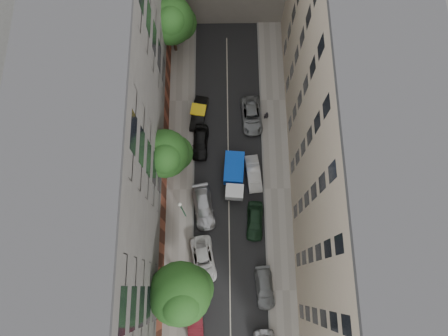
{
  "coord_description": "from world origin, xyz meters",
  "views": [
    {
      "loc": [
        -0.63,
        -10.66,
        43.87
      ],
      "look_at": [
        -0.52,
        0.71,
        6.0
      ],
      "focal_mm": 32.0,
      "sensor_mm": 36.0,
      "label": 1
    }
  ],
  "objects_px": {
    "car_right_2": "(255,221)",
    "car_right_3": "(253,174)",
    "tree_far": "(171,22)",
    "car_left_1": "(195,316)",
    "tree_mid": "(166,155)",
    "car_right_1": "(265,288)",
    "tree_near": "(181,295)",
    "car_left_3": "(204,207)",
    "lamp_post": "(182,209)",
    "pedestrian": "(266,116)",
    "car_right_4": "(252,116)",
    "car_left_5": "(199,114)",
    "tarp_truck": "(234,175)",
    "car_left_4": "(200,142)",
    "car_left_2": "(203,260)"
  },
  "relations": [
    {
      "from": "pedestrian",
      "to": "car_right_4",
      "type": "bearing_deg",
      "value": -2.95
    },
    {
      "from": "tarp_truck",
      "to": "car_left_3",
      "type": "bearing_deg",
      "value": -130.17
    },
    {
      "from": "car_left_4",
      "to": "pedestrian",
      "type": "height_order",
      "value": "pedestrian"
    },
    {
      "from": "car_right_4",
      "to": "tree_near",
      "type": "bearing_deg",
      "value": -113.46
    },
    {
      "from": "car_right_2",
      "to": "car_right_3",
      "type": "height_order",
      "value": "car_right_2"
    },
    {
      "from": "car_right_1",
      "to": "car_right_2",
      "type": "height_order",
      "value": "car_right_2"
    },
    {
      "from": "tarp_truck",
      "to": "pedestrian",
      "type": "bearing_deg",
      "value": 66.57
    },
    {
      "from": "car_right_1",
      "to": "tree_near",
      "type": "xyz_separation_m",
      "value": [
        -8.1,
        -0.51,
        5.53
      ]
    },
    {
      "from": "tree_mid",
      "to": "tree_far",
      "type": "relative_size",
      "value": 1.03
    },
    {
      "from": "car_left_1",
      "to": "pedestrian",
      "type": "relative_size",
      "value": 2.87
    },
    {
      "from": "tarp_truck",
      "to": "car_right_4",
      "type": "relative_size",
      "value": 1.07
    },
    {
      "from": "car_left_5",
      "to": "car_right_1",
      "type": "height_order",
      "value": "car_left_5"
    },
    {
      "from": "car_left_3",
      "to": "car_right_1",
      "type": "xyz_separation_m",
      "value": [
        6.4,
        -8.52,
        -0.1
      ]
    },
    {
      "from": "car_right_2",
      "to": "tree_far",
      "type": "bearing_deg",
      "value": 116.31
    },
    {
      "from": "tarp_truck",
      "to": "tree_mid",
      "type": "height_order",
      "value": "tree_mid"
    },
    {
      "from": "tree_mid",
      "to": "car_left_4",
      "type": "bearing_deg",
      "value": 46.83
    },
    {
      "from": "tarp_truck",
      "to": "car_left_5",
      "type": "bearing_deg",
      "value": 121.81
    },
    {
      "from": "car_right_2",
      "to": "pedestrian",
      "type": "distance_m",
      "value": 12.48
    },
    {
      "from": "car_left_3",
      "to": "tree_mid",
      "type": "xyz_separation_m",
      "value": [
        -3.5,
        4.29,
        5.34
      ]
    },
    {
      "from": "car_right_4",
      "to": "car_left_5",
      "type": "bearing_deg",
      "value": 173.89
    },
    {
      "from": "car_left_3",
      "to": "car_right_3",
      "type": "bearing_deg",
      "value": 24.84
    },
    {
      "from": "car_right_4",
      "to": "tarp_truck",
      "type": "bearing_deg",
      "value": -109.77
    },
    {
      "from": "tarp_truck",
      "to": "car_left_1",
      "type": "height_order",
      "value": "tarp_truck"
    },
    {
      "from": "lamp_post",
      "to": "car_left_3",
      "type": "bearing_deg",
      "value": 22.1
    },
    {
      "from": "car_left_2",
      "to": "car_left_3",
      "type": "relative_size",
      "value": 0.99
    },
    {
      "from": "tarp_truck",
      "to": "car_left_4",
      "type": "relative_size",
      "value": 1.22
    },
    {
      "from": "car_left_3",
      "to": "pedestrian",
      "type": "relative_size",
      "value": 3.27
    },
    {
      "from": "car_left_1",
      "to": "car_left_4",
      "type": "height_order",
      "value": "car_left_4"
    },
    {
      "from": "tarp_truck",
      "to": "car_left_3",
      "type": "relative_size",
      "value": 1.04
    },
    {
      "from": "tree_far",
      "to": "lamp_post",
      "type": "height_order",
      "value": "tree_far"
    },
    {
      "from": "tarp_truck",
      "to": "tree_near",
      "type": "distance_m",
      "value": 14.32
    },
    {
      "from": "tree_far",
      "to": "tree_mid",
      "type": "bearing_deg",
      "value": -90.0
    },
    {
      "from": "car_right_3",
      "to": "car_right_2",
      "type": "bearing_deg",
      "value": -96.98
    },
    {
      "from": "tarp_truck",
      "to": "car_right_2",
      "type": "height_order",
      "value": "tarp_truck"
    },
    {
      "from": "car_left_4",
      "to": "tree_far",
      "type": "relative_size",
      "value": 0.51
    },
    {
      "from": "car_left_4",
      "to": "car_left_3",
      "type": "bearing_deg",
      "value": -83.55
    },
    {
      "from": "tarp_truck",
      "to": "car_right_2",
      "type": "bearing_deg",
      "value": -61.75
    },
    {
      "from": "tree_far",
      "to": "car_left_1",
      "type": "bearing_deg",
      "value": -85.07
    },
    {
      "from": "tree_mid",
      "to": "tree_near",
      "type": "bearing_deg",
      "value": -82.3
    },
    {
      "from": "car_left_5",
      "to": "tree_mid",
      "type": "relative_size",
      "value": 0.5
    },
    {
      "from": "car_right_4",
      "to": "car_right_2",
      "type": "bearing_deg",
      "value": -93.33
    },
    {
      "from": "tree_far",
      "to": "lamp_post",
      "type": "distance_m",
      "value": 21.09
    },
    {
      "from": "car_left_1",
      "to": "car_left_2",
      "type": "height_order",
      "value": "car_left_1"
    },
    {
      "from": "car_left_5",
      "to": "tree_far",
      "type": "xyz_separation_m",
      "value": [
        -2.89,
        8.97,
        5.01
      ]
    },
    {
      "from": "car_left_2",
      "to": "pedestrian",
      "type": "bearing_deg",
      "value": 56.63
    },
    {
      "from": "car_left_2",
      "to": "car_right_3",
      "type": "relative_size",
      "value": 1.18
    },
    {
      "from": "car_right_4",
      "to": "tree_mid",
      "type": "bearing_deg",
      "value": -147.36
    },
    {
      "from": "tarp_truck",
      "to": "lamp_post",
      "type": "bearing_deg",
      "value": -137.28
    },
    {
      "from": "car_right_3",
      "to": "car_right_4",
      "type": "distance_m",
      "value": 7.1
    },
    {
      "from": "tree_mid",
      "to": "pedestrian",
      "type": "distance_m",
      "value": 13.63
    }
  ]
}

